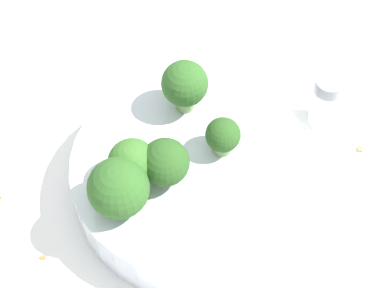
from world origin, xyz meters
TOP-DOWN VIEW (x-y plane):
  - ground_plane at (0.00, 0.00)m, footprint 3.00×3.00m
  - bowl at (0.00, 0.00)m, footprint 0.23×0.23m
  - broccoli_floret_0 at (0.01, 0.03)m, footprint 0.04×0.04m
  - broccoli_floret_1 at (-0.02, -0.02)m, footprint 0.03×0.03m
  - broccoli_floret_2 at (0.04, 0.07)m, footprint 0.05×0.05m
  - broccoli_floret_3 at (0.03, -0.06)m, footprint 0.05×0.05m
  - broccoli_floret_4 at (0.04, 0.04)m, footprint 0.04×0.04m
  - pepper_shaker at (-0.09, -0.14)m, footprint 0.03×0.03m
  - almond_crumb_0 at (0.10, 0.12)m, footprint 0.01×0.01m
  - almond_crumb_1 at (0.12, -0.04)m, footprint 0.01×0.01m
  - almond_crumb_3 at (-0.14, -0.11)m, footprint 0.01×0.01m

SIDE VIEW (x-z plane):
  - ground_plane at x=0.00m, z-range 0.00..0.00m
  - almond_crumb_0 at x=0.10m, z-range 0.00..0.01m
  - almond_crumb_3 at x=-0.14m, z-range 0.00..0.01m
  - almond_crumb_1 at x=0.12m, z-range 0.00..0.01m
  - bowl at x=0.00m, z-range 0.00..0.05m
  - pepper_shaker at x=-0.09m, z-range 0.00..0.07m
  - broccoli_floret_1 at x=-0.02m, z-range 0.05..0.09m
  - broccoli_floret_4 at x=0.04m, z-range 0.05..0.10m
  - broccoli_floret_0 at x=0.01m, z-range 0.05..0.10m
  - broccoli_floret_2 at x=0.04m, z-range 0.05..0.11m
  - broccoli_floret_3 at x=0.03m, z-range 0.06..0.11m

